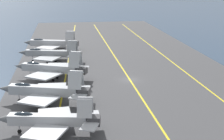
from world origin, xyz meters
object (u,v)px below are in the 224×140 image
parked_jet_nearest (50,120)px  parked_jet_second (45,91)px  parked_jet_fourth (51,53)px  parked_jet_third (51,68)px  parked_jet_fifth (52,43)px

parked_jet_nearest → parked_jet_second: 12.53m
parked_jet_second → parked_jet_fourth: bearing=-0.2°
parked_jet_third → parked_jet_second: bearing=177.5°
parked_jet_second → parked_jet_fifth: size_ratio=0.98×
parked_jet_second → parked_jet_fifth: bearing=0.2°
parked_jet_nearest → parked_jet_second: (12.46, 1.26, 0.29)m
parked_jet_nearest → parked_jet_fifth: parked_jet_fifth is taller
parked_jet_nearest → parked_jet_fourth: size_ratio=0.90×
parked_jet_second → parked_jet_third: bearing=-2.5°
parked_jet_nearest → parked_jet_fifth: bearing=1.4°
parked_jet_fourth → parked_jet_fifth: bearing=0.9°
parked_jet_second → parked_jet_fifth: (45.60, 0.13, -0.17)m
parked_jet_third → parked_jet_fifth: parked_jet_third is taller
parked_jet_fifth → parked_jet_fourth: bearing=-179.1°
parked_jet_nearest → parked_jet_third: size_ratio=0.90×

